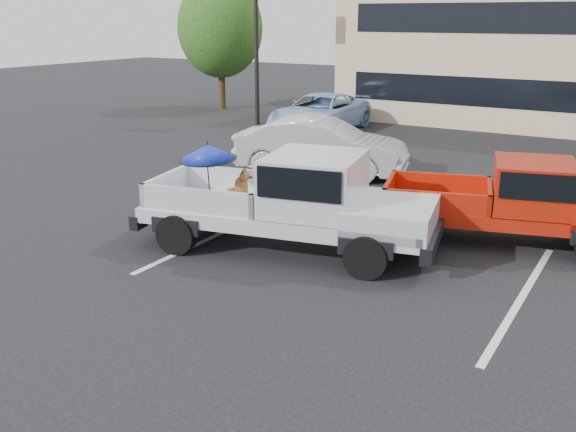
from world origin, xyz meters
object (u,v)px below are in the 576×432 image
(tree_left, at_px, (220,28))
(silver_sedan, at_px, (321,147))
(motel_sign, at_px, (256,6))
(blue_suv, at_px, (320,113))
(silver_pickup, at_px, (302,197))
(red_pickup, at_px, (524,199))

(tree_left, xyz_separation_m, silver_sedan, (10.32, -9.30, -2.94))
(motel_sign, relative_size, blue_suv, 1.17)
(motel_sign, distance_m, silver_pickup, 15.34)
(tree_left, height_order, red_pickup, tree_left)
(motel_sign, bearing_deg, tree_left, 143.13)
(blue_suv, bearing_deg, silver_sedan, -62.34)
(red_pickup, bearing_deg, blue_suv, 120.60)
(motel_sign, distance_m, tree_left, 5.08)
(motel_sign, relative_size, silver_sedan, 1.26)
(red_pickup, relative_size, blue_suv, 1.03)
(tree_left, height_order, silver_pickup, tree_left)
(red_pickup, bearing_deg, silver_pickup, -158.93)
(motel_sign, bearing_deg, blue_suv, -3.78)
(silver_pickup, relative_size, red_pickup, 1.13)
(silver_sedan, bearing_deg, silver_pickup, -168.75)
(silver_pickup, bearing_deg, blue_suv, 105.05)
(silver_pickup, xyz_separation_m, blue_suv, (-5.93, 11.75, -0.34))
(motel_sign, distance_m, red_pickup, 16.02)
(blue_suv, bearing_deg, tree_left, 154.57)
(silver_sedan, distance_m, blue_suv, 6.95)
(blue_suv, bearing_deg, silver_pickup, -64.10)
(silver_sedan, bearing_deg, motel_sign, 31.50)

